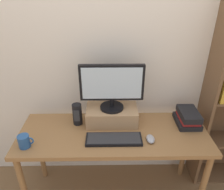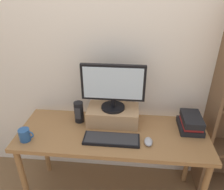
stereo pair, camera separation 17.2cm
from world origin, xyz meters
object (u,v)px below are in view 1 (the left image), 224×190
object	(u,v)px
desk	(114,140)
keyboard	(114,139)
desk_speaker	(77,114)
riser_box	(112,115)
computer_monitor	(112,86)
computer_mouse	(150,139)
coffee_mug	(24,141)
book_stack	(188,118)

from	to	relation	value
desk	keyboard	world-z (taller)	keyboard
desk_speaker	riser_box	bearing A→B (deg)	3.98
desk	keyboard	xyz separation A→B (m)	(-0.00, -0.11, 0.10)
riser_box	computer_monitor	distance (m)	0.29
riser_box	computer_mouse	world-z (taller)	riser_box
coffee_mug	desk_speaker	xyz separation A→B (m)	(0.36, 0.30, 0.05)
desk	computer_monitor	size ratio (longest dim) A/B	2.99
book_stack	computer_monitor	bearing A→B (deg)	176.44
computer_monitor	desk_speaker	bearing A→B (deg)	-176.30
book_stack	coffee_mug	world-z (taller)	book_stack
coffee_mug	keyboard	bearing A→B (deg)	5.05
coffee_mug	desk_speaker	bearing A→B (deg)	38.97
coffee_mug	desk_speaker	distance (m)	0.47
desk_speaker	computer_mouse	bearing A→B (deg)	-22.09
riser_box	computer_monitor	xyz separation A→B (m)	(0.00, -0.00, 0.29)
desk	book_stack	size ratio (longest dim) A/B	5.96
riser_box	computer_mouse	size ratio (longest dim) A/B	4.23
computer_monitor	desk_speaker	distance (m)	0.40
computer_mouse	book_stack	distance (m)	0.43
keyboard	desk_speaker	world-z (taller)	desk_speaker
keyboard	coffee_mug	distance (m)	0.68
desk	coffee_mug	size ratio (longest dim) A/B	13.23
desk	computer_mouse	bearing A→B (deg)	-21.68
coffee_mug	book_stack	bearing A→B (deg)	11.67
computer_monitor	computer_mouse	size ratio (longest dim) A/B	5.06
desk	computer_mouse	xyz separation A→B (m)	(0.29, -0.11, 0.11)
computer_monitor	computer_mouse	xyz separation A→B (m)	(0.30, -0.26, -0.34)
desk	desk_speaker	size ratio (longest dim) A/B	8.18
riser_box	desk_speaker	xyz separation A→B (m)	(-0.30, -0.02, 0.02)
riser_box	computer_monitor	world-z (taller)	computer_monitor
riser_box	keyboard	world-z (taller)	riser_box
computer_mouse	book_stack	size ratio (longest dim) A/B	0.39
computer_mouse	desk_speaker	world-z (taller)	desk_speaker
computer_monitor	riser_box	bearing A→B (deg)	90.00
computer_monitor	coffee_mug	world-z (taller)	computer_monitor
book_stack	coffee_mug	bearing A→B (deg)	-168.33
desk	book_stack	bearing A→B (deg)	9.36
computer_monitor	book_stack	size ratio (longest dim) A/B	1.99
keyboard	computer_mouse	size ratio (longest dim) A/B	4.25
keyboard	coffee_mug	size ratio (longest dim) A/B	3.72
computer_mouse	coffee_mug	xyz separation A→B (m)	(-0.96, -0.05, 0.03)
keyboard	desk_speaker	size ratio (longest dim) A/B	2.30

